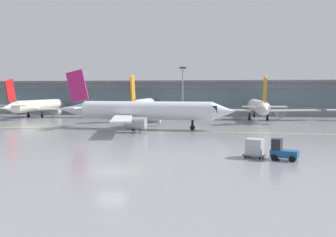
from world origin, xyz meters
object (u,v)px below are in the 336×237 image
gate_airplane_1 (38,106)px  cargo_dolly_lead (255,147)px  taxiing_regional_jet (145,111)px  apron_light_mast_1 (183,89)px  gate_airplane_2 (143,106)px  gate_airplane_3 (258,107)px  baggage_tug (282,151)px

gate_airplane_1 → cargo_dolly_lead: bearing=-132.1°
gate_airplane_1 → taxiing_regional_jet: size_ratio=0.89×
cargo_dolly_lead → apron_light_mast_1: apron_light_mast_1 is taller
gate_airplane_2 → gate_airplane_1: bearing=88.1°
gate_airplane_1 → gate_airplane_3: bearing=-87.0°
cargo_dolly_lead → apron_light_mast_1: bearing=123.2°
gate_airplane_1 → gate_airplane_3: gate_airplane_3 is taller
gate_airplane_2 → cargo_dolly_lead: gate_airplane_2 is taller
gate_airplane_2 → gate_airplane_3: 27.77m
gate_airplane_2 → cargo_dolly_lead: (22.67, -51.38, -2.03)m
baggage_tug → taxiing_regional_jet: bearing=146.4°
taxiing_regional_jet → cargo_dolly_lead: taxiing_regional_jet is taller
taxiing_regional_jet → cargo_dolly_lead: bearing=-53.8°
baggage_tug → apron_light_mast_1: bearing=125.3°
cargo_dolly_lead → taxiing_regional_jet: bearing=143.6°
taxiing_regional_jet → gate_airplane_2: bearing=105.8°
gate_airplane_2 → baggage_tug: bearing=-156.2°
taxiing_regional_jet → gate_airplane_1: bearing=145.6°
gate_airplane_2 → taxiing_regional_jet: size_ratio=0.96×
taxiing_regional_jet → gate_airplane_3: bearing=51.8°
gate_airplane_1 → gate_airplane_3: (55.47, -0.52, 0.13)m
cargo_dolly_lead → baggage_tug: bearing=-0.0°
gate_airplane_3 → taxiing_regional_jet: size_ratio=0.93×
gate_airplane_1 → baggage_tug: (52.96, -52.34, -1.96)m
baggage_tug → apron_light_mast_1: 63.95m
baggage_tug → gate_airplane_1: bearing=155.7°
gate_airplane_1 → baggage_tug: 74.49m
cargo_dolly_lead → gate_airplane_3: bearing=104.7°
gate_airplane_2 → taxiing_regional_jet: taxiing_regional_jet is taller
gate_airplane_3 → cargo_dolly_lead: size_ratio=11.88×
gate_airplane_3 → taxiing_regional_jet: taxiing_regional_jet is taller
baggage_tug → cargo_dolly_lead: bearing=180.0°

